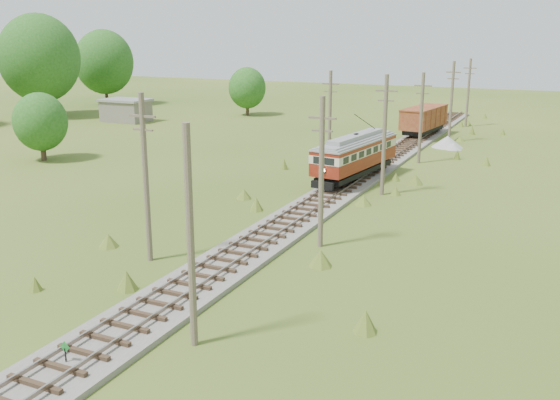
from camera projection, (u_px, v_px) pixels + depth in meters
The scene contains 19 objects.
ground at pixel (40, 389), 21.53m from camera, with size 260.00×260.00×0.00m, color #305018.
railbed_main at pixel (354, 180), 51.20m from camera, with size 3.60×96.00×0.57m.
switch_marker at pixel (65, 352), 22.75m from camera, with size 0.45×0.06×1.08m.
streetcar at pixel (356, 153), 50.71m from camera, with size 3.93×11.29×5.11m.
gondola at pixel (424, 119), 72.78m from camera, with size 3.91×9.20×2.97m.
gravel_pile at pixel (448, 142), 66.42m from camera, with size 3.41×3.62×1.24m.
utility_pole_r_1 at pixel (190, 239), 23.48m from camera, with size 0.30×0.30×8.80m.
utility_pole_r_2 at pixel (321, 171), 34.76m from camera, with size 1.60×0.30×8.60m.
utility_pole_r_3 at pixel (384, 134), 46.11m from camera, with size 1.60×0.30×9.00m.
utility_pole_r_4 at pixel (421, 117), 57.64m from camera, with size 1.60×0.30×8.40m.
utility_pole_r_5 at pixel (451, 101), 68.78m from camera, with size 1.60×0.30×8.90m.
utility_pole_r_6 at pixel (468, 92), 80.25m from camera, with size 1.60×0.30×8.70m.
utility_pole_l_a at pixel (146, 177), 32.53m from camera, with size 1.60×0.30×9.00m.
utility_pole_l_b at pixel (330, 117), 57.19m from camera, with size 1.60×0.30×8.60m.
tree_left_4 at pixel (39, 58), 88.67m from camera, with size 11.34×11.34×14.61m.
tree_left_5 at pixel (104, 62), 103.80m from camera, with size 9.66×9.66×12.44m.
tree_mid_a at pixel (247, 88), 91.40m from camera, with size 5.46×5.46×7.03m.
tree_mid_c at pixel (40, 122), 59.07m from camera, with size 5.04×5.04×6.49m.
shed at pixel (126, 110), 85.58m from camera, with size 6.40×4.40×3.10m.
Camera 1 is at (15.61, -13.75, 11.94)m, focal length 40.00 mm.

